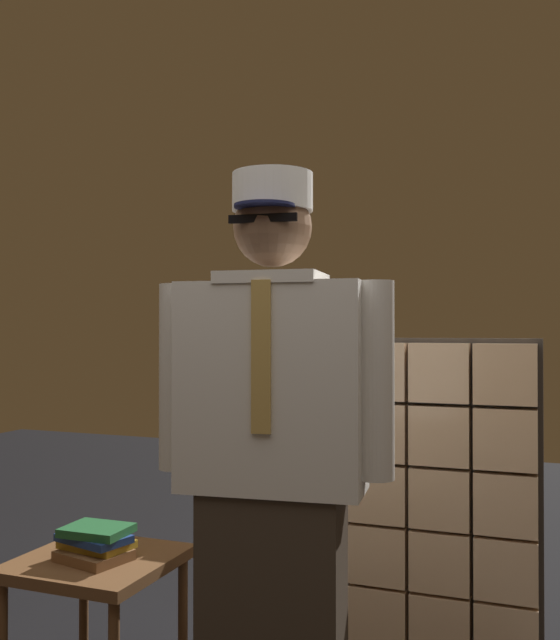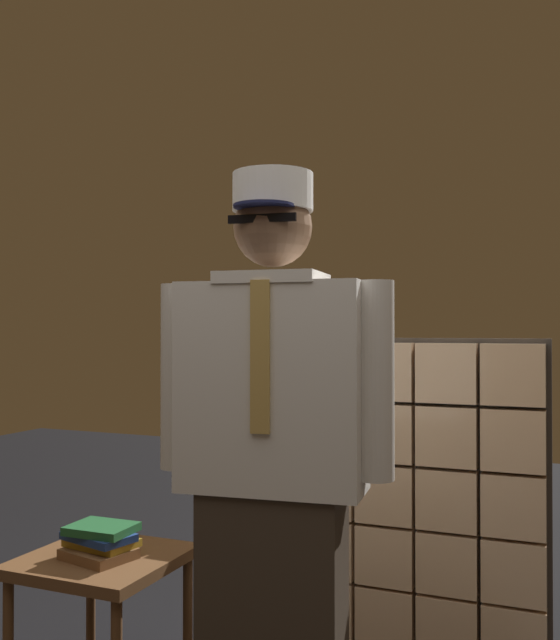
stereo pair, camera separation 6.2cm
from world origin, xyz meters
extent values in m
cube|color=#E0B78C|center=(-0.52, 1.32, 0.12)|extent=(0.25, 0.08, 0.25)
cube|color=#E0B78C|center=(-0.26, 1.32, 0.12)|extent=(0.25, 0.08, 0.25)
cube|color=#E0B78C|center=(0.00, 1.32, 0.12)|extent=(0.25, 0.08, 0.25)
cube|color=#E0B78C|center=(0.26, 1.32, 0.12)|extent=(0.25, 0.08, 0.25)
cube|color=#E0B78C|center=(0.52, 1.32, 0.12)|extent=(0.25, 0.08, 0.25)
cube|color=#E0B78C|center=(-0.52, 1.32, 0.38)|extent=(0.25, 0.08, 0.25)
cube|color=#E0B78C|center=(-0.26, 1.32, 0.38)|extent=(0.25, 0.08, 0.25)
cube|color=#E0B78C|center=(0.00, 1.32, 0.38)|extent=(0.25, 0.08, 0.25)
cube|color=#E0B78C|center=(0.26, 1.32, 0.38)|extent=(0.25, 0.08, 0.25)
cube|color=#E0B78C|center=(0.52, 1.32, 0.38)|extent=(0.25, 0.08, 0.25)
cube|color=#E0B78C|center=(-0.52, 1.32, 0.65)|extent=(0.25, 0.08, 0.25)
cube|color=#E0B78C|center=(-0.26, 1.32, 0.65)|extent=(0.25, 0.08, 0.25)
cube|color=#E0B78C|center=(0.00, 1.32, 0.65)|extent=(0.25, 0.08, 0.25)
cube|color=#E0B78C|center=(0.26, 1.32, 0.65)|extent=(0.25, 0.08, 0.25)
cube|color=#E0B78C|center=(0.52, 1.32, 0.65)|extent=(0.25, 0.08, 0.25)
cube|color=#E0B78C|center=(-0.52, 1.32, 0.91)|extent=(0.25, 0.08, 0.25)
cube|color=#E0B78C|center=(-0.26, 1.32, 0.91)|extent=(0.25, 0.08, 0.25)
cube|color=#E0B78C|center=(0.00, 1.32, 0.91)|extent=(0.25, 0.08, 0.25)
cube|color=#E0B78C|center=(0.26, 1.32, 0.91)|extent=(0.25, 0.08, 0.25)
cube|color=#E0B78C|center=(0.52, 1.32, 0.91)|extent=(0.25, 0.08, 0.25)
cube|color=#E0B78C|center=(-0.52, 1.32, 1.17)|extent=(0.25, 0.08, 0.25)
cube|color=#E0B78C|center=(-0.26, 1.32, 1.17)|extent=(0.25, 0.08, 0.25)
cube|color=#E0B78C|center=(0.00, 1.32, 1.17)|extent=(0.25, 0.08, 0.25)
cube|color=#E0B78C|center=(0.26, 1.32, 1.17)|extent=(0.25, 0.08, 0.25)
cube|color=#E0B78C|center=(0.52, 1.32, 1.17)|extent=(0.25, 0.08, 0.25)
cube|color=#38332D|center=(0.00, 1.37, 0.65)|extent=(1.33, 0.02, 1.33)
cube|color=#382D23|center=(-0.07, 0.28, 0.44)|extent=(0.44, 0.26, 0.87)
cube|color=silver|center=(-0.07, 0.28, 1.18)|extent=(0.57, 0.30, 0.62)
cube|color=tan|center=(-0.06, 0.16, 1.27)|extent=(0.06, 0.02, 0.43)
cube|color=silver|center=(-0.07, 0.28, 1.50)|extent=(0.33, 0.28, 0.04)
sphere|color=#846047|center=(-0.07, 0.28, 1.65)|extent=(0.24, 0.24, 0.24)
ellipsoid|color=black|center=(-0.07, 0.23, 1.61)|extent=(0.16, 0.10, 0.11)
cube|color=black|center=(-0.06, 0.18, 1.66)|extent=(0.20, 0.04, 0.02)
cylinder|color=#191E47|center=(-0.06, 0.20, 1.70)|extent=(0.20, 0.20, 0.01)
cylinder|color=white|center=(-0.07, 0.28, 1.76)|extent=(0.24, 0.24, 0.11)
cylinder|color=silver|center=(0.23, 0.32, 1.21)|extent=(0.12, 0.12, 0.57)
cylinder|color=silver|center=(-0.38, 0.25, 1.21)|extent=(0.12, 0.12, 0.57)
cube|color=brown|center=(-0.80, 0.43, 0.53)|extent=(0.52, 0.52, 0.04)
cylinder|color=brown|center=(-1.02, 0.65, 0.25)|extent=(0.04, 0.04, 0.51)
cylinder|color=brown|center=(-0.58, 0.65, 0.25)|extent=(0.04, 0.04, 0.51)
cube|color=brown|center=(-0.78, 0.39, 0.57)|extent=(0.26, 0.22, 0.04)
cube|color=olive|center=(-0.79, 0.42, 0.60)|extent=(0.26, 0.19, 0.03)
cube|color=navy|center=(-0.79, 0.40, 0.62)|extent=(0.27, 0.20, 0.03)
cube|color=#1E592D|center=(-0.78, 0.40, 0.65)|extent=(0.22, 0.17, 0.03)
camera|label=1|loc=(0.71, -1.68, 1.35)|focal=39.88mm
camera|label=2|loc=(0.77, -1.65, 1.35)|focal=39.88mm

